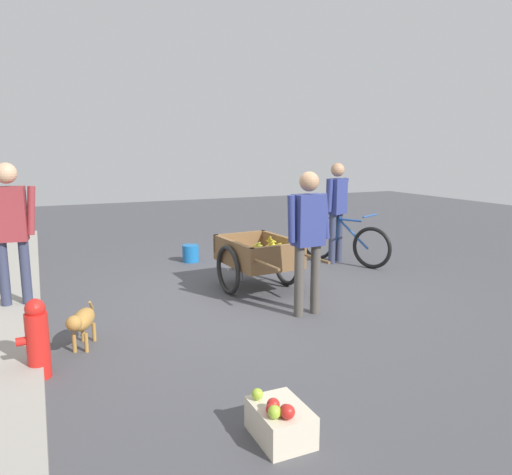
{
  "coord_description": "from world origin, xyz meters",
  "views": [
    {
      "loc": [
        -5.33,
        2.39,
        1.85
      ],
      "look_at": [
        0.15,
        -0.09,
        0.75
      ],
      "focal_mm": 34.11,
      "sensor_mm": 36.0,
      "label": 1
    }
  ],
  "objects_px": {
    "fire_hydrant": "(37,339)",
    "plastic_bucket": "(191,253)",
    "fruit_cart": "(259,257)",
    "apple_crate": "(280,421)",
    "vendor_person": "(308,231)",
    "bystander_person": "(10,224)",
    "bicycle": "(344,242)",
    "cyclist_person": "(337,203)",
    "dog": "(82,321)"
  },
  "relations": [
    {
      "from": "cyclist_person",
      "to": "plastic_bucket",
      "type": "xyz_separation_m",
      "value": [
        1.03,
        2.17,
        -0.84
      ]
    },
    {
      "from": "dog",
      "to": "bicycle",
      "type": "bearing_deg",
      "value": -66.0
    },
    {
      "from": "apple_crate",
      "to": "fire_hydrant",
      "type": "bearing_deg",
      "value": 41.59
    },
    {
      "from": "cyclist_person",
      "to": "fire_hydrant",
      "type": "bearing_deg",
      "value": 118.84
    },
    {
      "from": "bicycle",
      "to": "plastic_bucket",
      "type": "xyz_separation_m",
      "value": [
        1.16,
        2.23,
        -0.21
      ]
    },
    {
      "from": "vendor_person",
      "to": "cyclist_person",
      "type": "bearing_deg",
      "value": -40.21
    },
    {
      "from": "vendor_person",
      "to": "apple_crate",
      "type": "distance_m",
      "value": 2.58
    },
    {
      "from": "apple_crate",
      "to": "plastic_bucket",
      "type": "bearing_deg",
      "value": -10.44
    },
    {
      "from": "fire_hydrant",
      "to": "apple_crate",
      "type": "bearing_deg",
      "value": -138.41
    },
    {
      "from": "fruit_cart",
      "to": "plastic_bucket",
      "type": "height_order",
      "value": "fruit_cart"
    },
    {
      "from": "fruit_cart",
      "to": "cyclist_person",
      "type": "relative_size",
      "value": 1.04
    },
    {
      "from": "cyclist_person",
      "to": "apple_crate",
      "type": "height_order",
      "value": "cyclist_person"
    },
    {
      "from": "vendor_person",
      "to": "plastic_bucket",
      "type": "relative_size",
      "value": 5.73
    },
    {
      "from": "bicycle",
      "to": "bystander_person",
      "type": "distance_m",
      "value": 4.86
    },
    {
      "from": "plastic_bucket",
      "to": "bystander_person",
      "type": "xyz_separation_m",
      "value": [
        -1.72,
        2.55,
        0.89
      ]
    },
    {
      "from": "bicycle",
      "to": "vendor_person",
      "type": "bearing_deg",
      "value": 136.75
    },
    {
      "from": "vendor_person",
      "to": "plastic_bucket",
      "type": "xyz_separation_m",
      "value": [
        3.07,
        0.44,
        -0.82
      ]
    },
    {
      "from": "vendor_person",
      "to": "bystander_person",
      "type": "distance_m",
      "value": 3.27
    },
    {
      "from": "vendor_person",
      "to": "plastic_bucket",
      "type": "bearing_deg",
      "value": 8.09
    },
    {
      "from": "fire_hydrant",
      "to": "bystander_person",
      "type": "xyz_separation_m",
      "value": [
        1.79,
        0.21,
        0.7
      ]
    },
    {
      "from": "vendor_person",
      "to": "bystander_person",
      "type": "relative_size",
      "value": 0.94
    },
    {
      "from": "dog",
      "to": "apple_crate",
      "type": "height_order",
      "value": "dog"
    },
    {
      "from": "vendor_person",
      "to": "fire_hydrant",
      "type": "distance_m",
      "value": 2.88
    },
    {
      "from": "cyclist_person",
      "to": "bystander_person",
      "type": "xyz_separation_m",
      "value": [
        -0.7,
        4.71,
        0.05
      ]
    },
    {
      "from": "fire_hydrant",
      "to": "plastic_bucket",
      "type": "distance_m",
      "value": 4.22
    },
    {
      "from": "fire_hydrant",
      "to": "fruit_cart",
      "type": "bearing_deg",
      "value": -59.74
    },
    {
      "from": "bicycle",
      "to": "fruit_cart",
      "type": "bearing_deg",
      "value": 112.34
    },
    {
      "from": "fruit_cart",
      "to": "bystander_person",
      "type": "bearing_deg",
      "value": 85.85
    },
    {
      "from": "fruit_cart",
      "to": "vendor_person",
      "type": "relative_size",
      "value": 1.06
    },
    {
      "from": "apple_crate",
      "to": "vendor_person",
      "type": "bearing_deg",
      "value": -34.25
    },
    {
      "from": "fruit_cart",
      "to": "bystander_person",
      "type": "relative_size",
      "value": 1.0
    },
    {
      "from": "bystander_person",
      "to": "vendor_person",
      "type": "bearing_deg",
      "value": -114.35
    },
    {
      "from": "fire_hydrant",
      "to": "plastic_bucket",
      "type": "relative_size",
      "value": 2.38
    },
    {
      "from": "cyclist_person",
      "to": "vendor_person",
      "type": "bearing_deg",
      "value": 139.79
    },
    {
      "from": "fruit_cart",
      "to": "apple_crate",
      "type": "bearing_deg",
      "value": 157.66
    },
    {
      "from": "apple_crate",
      "to": "bystander_person",
      "type": "xyz_separation_m",
      "value": [
        3.37,
        1.61,
        0.91
      ]
    },
    {
      "from": "fire_hydrant",
      "to": "bicycle",
      "type": "bearing_deg",
      "value": -62.85
    },
    {
      "from": "bicycle",
      "to": "cyclist_person",
      "type": "distance_m",
      "value": 0.64
    },
    {
      "from": "vendor_person",
      "to": "bystander_person",
      "type": "height_order",
      "value": "bystander_person"
    },
    {
      "from": "fire_hydrant",
      "to": "apple_crate",
      "type": "height_order",
      "value": "fire_hydrant"
    },
    {
      "from": "fruit_cart",
      "to": "cyclist_person",
      "type": "bearing_deg",
      "value": -63.35
    },
    {
      "from": "fruit_cart",
      "to": "dog",
      "type": "distance_m",
      "value": 2.57
    },
    {
      "from": "vendor_person",
      "to": "plastic_bucket",
      "type": "distance_m",
      "value": 3.21
    },
    {
      "from": "cyclist_person",
      "to": "fruit_cart",
      "type": "bearing_deg",
      "value": 116.65
    },
    {
      "from": "bicycle",
      "to": "dog",
      "type": "relative_size",
      "value": 2.38
    },
    {
      "from": "plastic_bucket",
      "to": "bystander_person",
      "type": "relative_size",
      "value": 0.16
    },
    {
      "from": "vendor_person",
      "to": "bystander_person",
      "type": "xyz_separation_m",
      "value": [
        1.35,
        2.98,
        0.07
      ]
    },
    {
      "from": "fruit_cart",
      "to": "bicycle",
      "type": "distance_m",
      "value": 2.03
    },
    {
      "from": "vendor_person",
      "to": "bicycle",
      "type": "height_order",
      "value": "vendor_person"
    },
    {
      "from": "fire_hydrant",
      "to": "plastic_bucket",
      "type": "xyz_separation_m",
      "value": [
        3.51,
        -2.34,
        -0.19
      ]
    }
  ]
}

